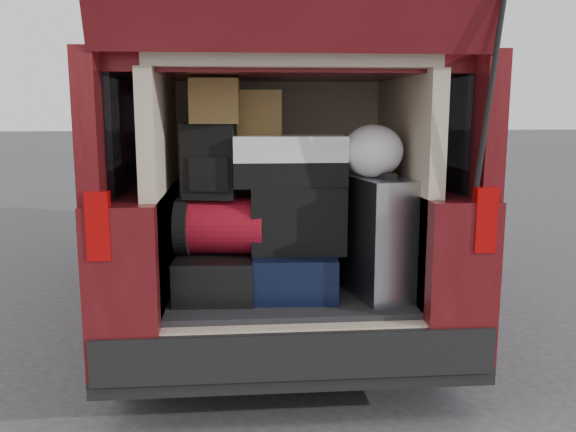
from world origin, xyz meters
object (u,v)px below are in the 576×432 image
backpack (210,161)px  navy_hardshell (294,271)px  silver_roller (381,238)px  black_hardshell (217,273)px  red_duffel (221,226)px  twotone_duffel (289,161)px  black_soft_case (298,218)px

backpack → navy_hardshell: bearing=9.6°
silver_roller → navy_hardshell: bearing=154.4°
black_hardshell → red_duffel: red_duffel is taller
black_hardshell → twotone_duffel: twotone_duffel is taller
silver_roller → backpack: bearing=160.9°
backpack → red_duffel: bearing=20.2°
silver_roller → backpack: 0.97m
black_hardshell → backpack: 0.59m
black_soft_case → backpack: backpack is taller
red_duffel → black_soft_case: black_soft_case is taller
black_soft_case → twotone_duffel: twotone_duffel is taller
red_duffel → backpack: bearing=-162.9°
black_hardshell → silver_roller: 0.89m
red_duffel → backpack: size_ratio=1.17×
navy_hardshell → black_hardshell: bearing=-178.7°
navy_hardshell → twotone_duffel: size_ratio=0.91×
backpack → twotone_duffel: bearing=9.9°
black_soft_case → backpack: size_ratio=1.26×
navy_hardshell → silver_roller: (0.44, -0.11, 0.20)m
black_hardshell → silver_roller: (0.85, -0.13, 0.20)m
silver_roller → red_duffel: size_ratio=1.39×
navy_hardshell → backpack: (-0.44, 0.00, 0.59)m
red_duffel → twotone_duffel: 0.49m
black_hardshell → black_soft_case: bearing=-0.1°
navy_hardshell → black_soft_case: black_soft_case is taller
backpack → twotone_duffel: backpack is taller
black_hardshell → twotone_duffel: (0.39, -0.02, 0.59)m
twotone_duffel → black_hardshell: bearing=178.2°
red_duffel → black_soft_case: bearing=4.1°
navy_hardshell → black_soft_case: size_ratio=1.08×
black_hardshell → red_duffel: size_ratio=1.23×
black_soft_case → red_duffel: bearing=179.6°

